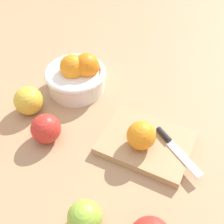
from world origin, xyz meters
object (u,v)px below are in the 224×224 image
object	(u,v)px
orange_on_board	(141,136)
apple_front_right	(85,217)
knife	(172,144)
apple_mid_left	(28,101)
bowl	(77,76)
apple_front_left_2	(46,129)
cutting_board	(146,143)

from	to	relation	value
orange_on_board	apple_front_right	world-z (taller)	orange_on_board
knife	apple_mid_left	world-z (taller)	apple_mid_left
bowl	apple_front_left_2	world-z (taller)	bowl
knife	apple_front_right	xyz separation A→B (m)	(-0.09, -0.25, 0.01)
bowl	apple_front_right	world-z (taller)	bowl
cutting_board	apple_front_left_2	bearing A→B (deg)	-158.41
orange_on_board	apple_mid_left	xyz separation A→B (m)	(-0.32, -0.02, -0.02)
apple_front_left_2	apple_mid_left	world-z (taller)	apple_mid_left
bowl	apple_front_right	xyz separation A→B (m)	(0.23, -0.35, -0.01)
apple_mid_left	knife	bearing A→B (deg)	6.89
apple_mid_left	cutting_board	bearing A→B (deg)	5.89
bowl	cutting_board	bearing A→B (deg)	-22.05
knife	cutting_board	bearing A→B (deg)	-167.79
cutting_board	apple_front_left_2	size ratio (longest dim) A/B	2.90
orange_on_board	apple_front_left_2	distance (m)	0.24
bowl	orange_on_board	distance (m)	0.29
apple_front_left_2	apple_mid_left	bearing A→B (deg)	150.06
bowl	apple_mid_left	world-z (taller)	bowl
knife	apple_front_left_2	bearing A→B (deg)	-160.29
apple_mid_left	orange_on_board	bearing A→B (deg)	2.77
orange_on_board	knife	xyz separation A→B (m)	(0.07, 0.03, -0.03)
knife	orange_on_board	bearing A→B (deg)	-155.47
apple_front_right	apple_front_left_2	distance (m)	0.25
cutting_board	knife	distance (m)	0.06
bowl	apple_mid_left	size ratio (longest dim) A/B	2.27
apple_front_right	apple_front_left_2	xyz separation A→B (m)	(-0.20, 0.15, 0.00)
knife	apple_mid_left	size ratio (longest dim) A/B	1.79
apple_front_right	apple_front_left_2	bearing A→B (deg)	143.75
cutting_board	orange_on_board	bearing A→B (deg)	-114.46
orange_on_board	apple_front_left_2	xyz separation A→B (m)	(-0.22, -0.07, -0.02)
bowl	apple_front_left_2	bearing A→B (deg)	-80.44
cutting_board	apple_front_left_2	world-z (taller)	apple_front_left_2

